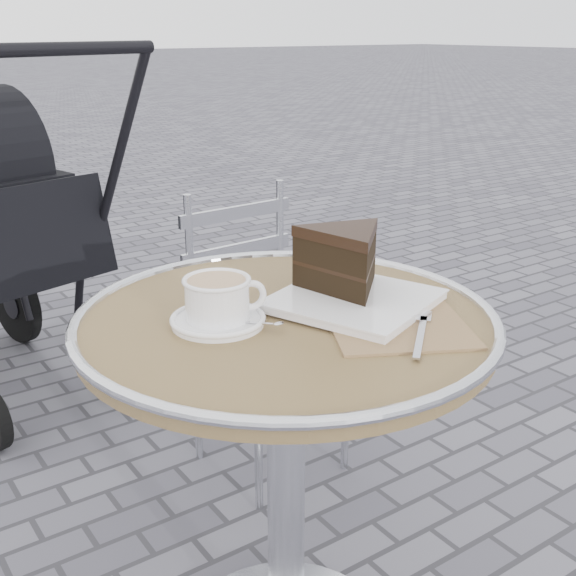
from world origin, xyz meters
TOP-DOWN VIEW (x-y plane):
  - cafe_table at (0.00, 0.00)m, footprint 0.72×0.72m
  - cappuccino_set at (-0.11, 0.03)m, footprint 0.16×0.17m
  - cake_plate_set at (0.13, -0.01)m, footprint 0.32×0.41m
  - bistro_chair at (0.34, 0.66)m, footprint 0.37×0.37m

SIDE VIEW (x-z plane):
  - bistro_chair at x=0.34m, z-range 0.09..0.88m
  - cafe_table at x=0.00m, z-range 0.20..0.94m
  - cappuccino_set at x=-0.11m, z-range 0.73..0.81m
  - cake_plate_set at x=0.13m, z-range 0.73..0.86m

